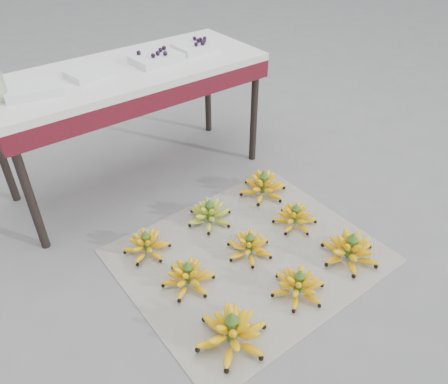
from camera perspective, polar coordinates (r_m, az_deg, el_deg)
ground at (r=2.33m, az=3.97°, el=-7.76°), size 60.00×60.00×0.00m
newspaper_mat at (r=2.30m, az=3.30°, el=-8.28°), size 1.25×1.05×0.01m
bunch_front_left at (r=1.91m, az=0.99°, el=-17.79°), size 0.39×0.39×0.19m
bunch_front_center at (r=2.11m, az=9.68°, el=-11.92°), size 0.33×0.33×0.16m
bunch_front_right at (r=2.33m, az=16.12°, el=-7.28°), size 0.34×0.34×0.18m
bunch_mid_left at (r=2.13m, az=-4.71°, el=-10.92°), size 0.33×0.33×0.15m
bunch_mid_center at (r=2.27m, az=3.34°, el=-7.06°), size 0.32×0.32×0.15m
bunch_mid_right at (r=2.48m, az=9.25°, el=-3.25°), size 0.30×0.30×0.15m
bunch_back_left at (r=2.31m, az=-10.06°, el=-6.75°), size 0.27×0.27×0.15m
bunch_back_center at (r=2.46m, az=-1.88°, el=-2.86°), size 0.30×0.30×0.16m
bunch_back_right at (r=2.67m, az=5.13°, el=0.78°), size 0.34×0.34×0.17m
vendor_table at (r=2.59m, az=-12.29°, el=13.90°), size 1.55×0.62×0.74m
tray_far_left at (r=2.36m, az=-23.67°, el=12.18°), size 0.30×0.24×0.04m
tray_left at (r=2.48m, az=-17.16°, el=14.67°), size 0.25×0.20×0.04m
tray_right at (r=2.59m, az=-8.83°, el=16.90°), size 0.28×0.21×0.07m
tray_far_right at (r=2.76m, az=-3.59°, el=18.46°), size 0.26×0.19×0.07m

